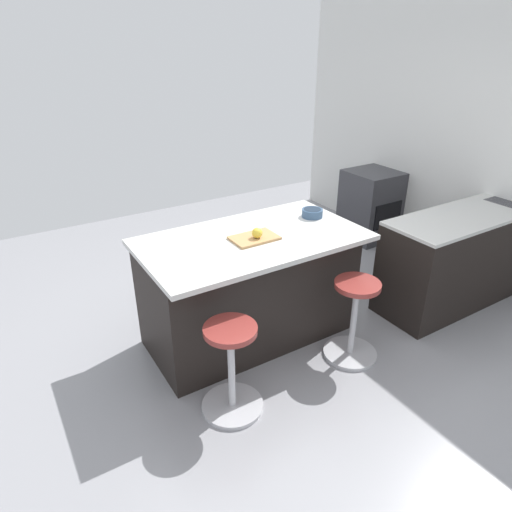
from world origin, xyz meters
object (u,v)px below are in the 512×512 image
stool_by_window (353,322)px  stool_middle (231,371)px  kitchen_island (250,287)px  cutting_board (254,238)px  oven_range (370,205)px  apple_yellow (257,233)px  fruit_bowl (312,213)px

stool_by_window → stool_middle: 1.12m
kitchen_island → stool_by_window: size_ratio=2.59×
kitchen_island → cutting_board: size_ratio=4.94×
kitchen_island → oven_range: bearing=-156.9°
cutting_board → oven_range: bearing=-155.3°
oven_range → kitchen_island: bearing=23.1°
stool_by_window → apple_yellow: apple_yellow is taller
stool_by_window → stool_middle: (1.12, 0.00, 0.00)m
stool_by_window → apple_yellow: (0.56, -0.57, 0.70)m
cutting_board → apple_yellow: bearing=106.7°
kitchen_island → fruit_bowl: fruit_bowl is taller
fruit_bowl → cutting_board: bearing=11.8°
oven_range → cutting_board: cutting_board is taller
stool_by_window → stool_middle: same height
kitchen_island → apple_yellow: size_ratio=21.46×
stool_middle → cutting_board: 1.04m
oven_range → stool_middle: (2.98, 1.71, -0.12)m
apple_yellow → fruit_bowl: apple_yellow is taller
oven_range → cutting_board: bearing=24.7°
kitchen_island → stool_by_window: (-0.56, 0.68, -0.16)m
stool_by_window → cutting_board: (0.57, -0.59, 0.65)m
stool_by_window → fruit_bowl: size_ratio=3.78×
cutting_board → apple_yellow: size_ratio=4.35×
stool_by_window → cutting_board: cutting_board is taller
stool_by_window → cutting_board: 1.04m
stool_middle → stool_by_window: bearing=180.0°
oven_range → fruit_bowl: (1.75, 0.98, 0.56)m
stool_by_window → stool_middle: bearing=0.0°
stool_middle → apple_yellow: (-0.56, -0.57, 0.70)m
oven_range → stool_middle: oven_range is taller
apple_yellow → fruit_bowl: 0.70m
oven_range → apple_yellow: (2.43, 1.15, 0.58)m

